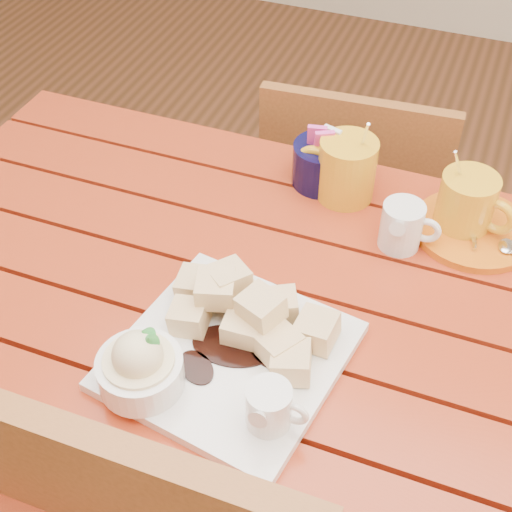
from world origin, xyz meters
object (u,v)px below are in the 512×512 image
at_px(dessert_plate, 213,349).
at_px(chair_far, 353,213).
at_px(coffee_mug_right, 468,204).
at_px(orange_saucer, 474,230).
at_px(table, 249,357).
at_px(coffee_mug_left, 345,168).

height_order(dessert_plate, chair_far, dessert_plate).
height_order(coffee_mug_right, orange_saucer, coffee_mug_right).
bearing_deg(table, chair_far, 88.89).
bearing_deg(coffee_mug_right, coffee_mug_left, -167.32).
height_order(coffee_mug_left, coffee_mug_right, coffee_mug_left).
relative_size(coffee_mug_left, orange_saucer, 0.84).
height_order(coffee_mug_left, chair_far, coffee_mug_left).
height_order(table, coffee_mug_right, coffee_mug_right).
bearing_deg(orange_saucer, chair_far, 127.98).
bearing_deg(table, coffee_mug_left, 80.17).
height_order(orange_saucer, chair_far, chair_far).
height_order(table, dessert_plate, dessert_plate).
xyz_separation_m(coffee_mug_left, coffee_mug_right, (0.20, -0.01, -0.00)).
bearing_deg(chair_far, dessert_plate, 84.21).
relative_size(table, dessert_plate, 3.83).
bearing_deg(table, dessert_plate, -93.66).
bearing_deg(dessert_plate, orange_saucer, 54.02).
bearing_deg(coffee_mug_right, table, -114.88).
distance_m(coffee_mug_left, coffee_mug_right, 0.20).
relative_size(table, coffee_mug_left, 7.64).
xyz_separation_m(coffee_mug_right, orange_saucer, (0.02, -0.00, -0.04)).
relative_size(coffee_mug_right, orange_saucer, 0.78).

